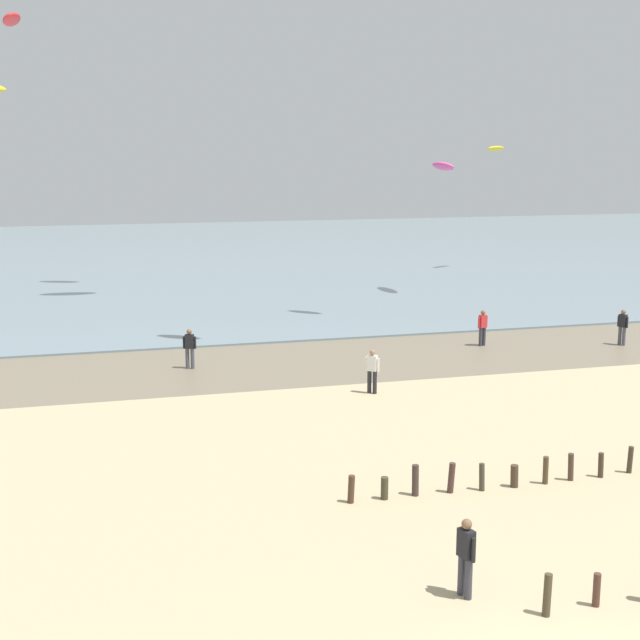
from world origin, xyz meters
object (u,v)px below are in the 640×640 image
person_mid_beach (622,326)px  kite_aloft_8 (12,19)px  person_by_waterline (466,555)px  person_nearest_camera (372,370)px  kite_aloft_1 (443,166)px  person_left_flank (190,347)px  kite_aloft_4 (496,148)px  person_far_down_beach (483,327)px

person_mid_beach → kite_aloft_8: size_ratio=0.71×
kite_aloft_8 → person_mid_beach: bearing=80.5°
person_by_waterline → person_nearest_camera: bearing=79.0°
kite_aloft_1 → person_by_waterline: bearing=155.8°
person_left_flank → kite_aloft_4: size_ratio=0.87×
person_far_down_beach → kite_aloft_4: bearing=63.4°
person_nearest_camera → person_mid_beach: (14.01, 4.90, 0.00)m
person_far_down_beach → kite_aloft_1: (3.77, 14.31, 7.17)m
person_nearest_camera → person_far_down_beach: same height
person_far_down_beach → kite_aloft_4: (11.96, 23.88, 8.26)m
person_mid_beach → kite_aloft_1: (-2.68, 15.86, 7.17)m
person_far_down_beach → person_by_waterline: bearing=-116.0°
person_nearest_camera → kite_aloft_4: kite_aloft_4 is taller
person_far_down_beach → kite_aloft_4: 27.96m
kite_aloft_1 → kite_aloft_4: bearing=-43.1°
kite_aloft_1 → kite_aloft_4: 12.64m
kite_aloft_1 → kite_aloft_8: size_ratio=1.12×
person_nearest_camera → person_left_flank: (-6.25, 5.57, 0.00)m
kite_aloft_4 → kite_aloft_8: 38.68m
person_left_flank → kite_aloft_8: size_ratio=0.71×
person_nearest_camera → person_left_flank: bearing=138.3°
person_nearest_camera → kite_aloft_4: size_ratio=0.87×
kite_aloft_1 → kite_aloft_8: (-24.14, -10.99, 6.35)m
person_by_waterline → kite_aloft_8: kite_aloft_8 is taller
person_by_waterline → person_mid_beach: bearing=49.7°
kite_aloft_8 → person_by_waterline: bearing=22.4°
person_far_down_beach → kite_aloft_4: size_ratio=0.87×
kite_aloft_4 → kite_aloft_8: (-32.33, -20.56, 5.26)m
person_mid_beach → kite_aloft_1: bearing=99.6°
person_far_down_beach → kite_aloft_8: kite_aloft_8 is taller
person_by_waterline → kite_aloft_4: kite_aloft_4 is taller
person_nearest_camera → person_mid_beach: size_ratio=1.00×
person_mid_beach → person_left_flank: 20.28m
person_nearest_camera → person_by_waterline: bearing=-101.0°
person_mid_beach → person_far_down_beach: (-6.45, 1.55, 0.00)m
person_mid_beach → person_by_waterline: 26.21m
person_by_waterline → kite_aloft_1: kite_aloft_1 is taller
person_mid_beach → kite_aloft_1: kite_aloft_1 is taller
person_left_flank → kite_aloft_1: kite_aloft_1 is taller
person_left_flank → kite_aloft_1: size_ratio=0.63×
kite_aloft_4 → person_by_waterline: bearing=34.5°
person_nearest_camera → person_far_down_beach: 9.94m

